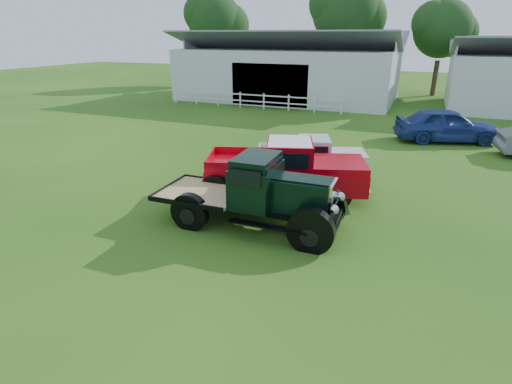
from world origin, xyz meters
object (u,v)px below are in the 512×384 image
at_px(white_pickup, 311,158).
at_px(misc_car_blue, 447,125).
at_px(vintage_flatbed, 253,191).
at_px(red_pickup, 286,169).

distance_m(white_pickup, misc_car_blue, 9.93).
relative_size(white_pickup, misc_car_blue, 0.84).
bearing_deg(vintage_flatbed, red_pickup, 85.33).
xyz_separation_m(red_pickup, misc_car_blue, (5.41, 10.79, -0.14)).
bearing_deg(misc_car_blue, vintage_flatbed, 140.40).
bearing_deg(red_pickup, misc_car_blue, 44.76).
relative_size(vintage_flatbed, misc_car_blue, 1.06).
height_order(red_pickup, white_pickup, red_pickup).
xyz_separation_m(vintage_flatbed, white_pickup, (0.44, 4.86, -0.30)).
distance_m(vintage_flatbed, misc_car_blue, 14.48).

